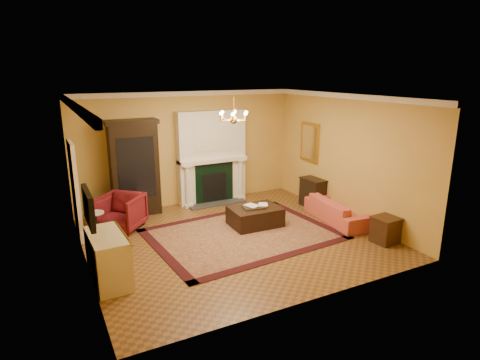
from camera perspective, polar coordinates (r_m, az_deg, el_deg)
floor at (r=8.79m, az=-0.82°, el=-8.28°), size 6.00×5.50×0.02m
ceiling at (r=8.08m, az=-0.90°, el=11.77°), size 6.00×5.50×0.02m
wall_back at (r=10.79m, az=-7.38°, el=4.44°), size 6.00×0.02×3.00m
wall_front at (r=6.06m, az=10.82°, el=-4.29°), size 6.00×0.02×3.00m
wall_left at (r=7.52m, az=-21.89°, el=-1.28°), size 0.02×5.50×3.00m
wall_right at (r=9.97m, az=14.86°, el=3.17°), size 0.02×5.50×3.00m
fireplace at (r=10.90m, az=-4.02°, el=2.99°), size 1.90×0.70×2.50m
crown_molding at (r=8.95m, az=-3.67°, el=11.63°), size 6.00×5.50×0.12m
doorway at (r=9.28m, az=-22.35°, el=-1.26°), size 0.08×1.05×2.10m
tv_panel at (r=7.00m, az=-20.75°, el=-3.65°), size 0.09×0.95×0.58m
gilt_mirror at (r=10.98m, az=9.89°, el=5.31°), size 0.06×0.76×1.05m
chandelier at (r=8.11m, az=-0.89°, el=8.94°), size 0.63×0.55×0.53m
oriental_rug at (r=8.96m, az=0.36°, el=-7.68°), size 4.11×3.21×0.02m
china_cabinet at (r=10.21m, az=-14.78°, el=1.36°), size 1.15×0.53×2.28m
wingback_armchair at (r=9.48m, az=-16.57°, el=-4.17°), size 1.20×1.19×0.90m
pedestal_table at (r=9.02m, az=-19.77°, el=-5.97°), size 0.36×0.36×0.64m
commode at (r=7.26m, az=-18.25°, el=-10.55°), size 0.60×1.18×0.86m
coral_sofa at (r=9.87m, az=13.72°, el=-3.70°), size 0.74×1.93×0.74m
end_table at (r=9.00m, az=19.95°, el=-6.77°), size 0.48×0.48×0.53m
console_table at (r=10.80m, az=10.28°, el=-1.86°), size 0.42×0.69×0.74m
leather_ottoman at (r=9.38m, az=2.15°, el=-5.17°), size 1.17×0.87×0.43m
ottoman_tray at (r=9.29m, az=1.94°, el=-3.85°), size 0.56×0.47×0.03m
book_a at (r=9.15m, az=1.18°, el=-2.99°), size 0.24×0.09×0.32m
book_b at (r=9.33m, az=2.69°, el=-2.77°), size 0.19×0.11×0.28m
topiary_left at (r=10.58m, az=-7.11°, el=4.13°), size 0.17×0.17×0.46m
topiary_right at (r=11.04m, az=-1.22°, el=4.49°), size 0.14×0.14×0.39m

